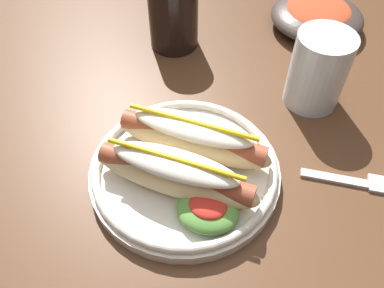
# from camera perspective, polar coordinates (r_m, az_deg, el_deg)

# --- Properties ---
(dining_table) EXTENTS (1.26, 0.95, 0.74)m
(dining_table) POSITION_cam_1_polar(r_m,az_deg,el_deg) (0.63, -0.46, -4.91)
(dining_table) COLOR #51331E
(dining_table) RESTS_ON ground_plane
(hot_dog_plate) EXTENTS (0.24, 0.24, 0.08)m
(hot_dog_plate) POSITION_cam_1_polar(r_m,az_deg,el_deg) (0.49, -0.94, -3.04)
(hot_dog_plate) COLOR silver
(hot_dog_plate) RESTS_ON dining_table
(fork) EXTENTS (0.12, 0.03, 0.00)m
(fork) POSITION_cam_1_polar(r_m,az_deg,el_deg) (0.55, 22.69, -5.18)
(fork) COLOR silver
(fork) RESTS_ON dining_table
(soda_cup) EXTENTS (0.08, 0.08, 0.11)m
(soda_cup) POSITION_cam_1_polar(r_m,az_deg,el_deg) (0.69, -2.71, 17.95)
(soda_cup) COLOR black
(soda_cup) RESTS_ON dining_table
(water_cup) EXTENTS (0.08, 0.08, 0.11)m
(water_cup) POSITION_cam_1_polar(r_m,az_deg,el_deg) (0.60, 17.75, 10.10)
(water_cup) COLOR silver
(water_cup) RESTS_ON dining_table
(side_bowl) EXTENTS (0.17, 0.17, 0.05)m
(side_bowl) POSITION_cam_1_polar(r_m,az_deg,el_deg) (0.78, 17.61, 17.29)
(side_bowl) COLOR #423833
(side_bowl) RESTS_ON dining_table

